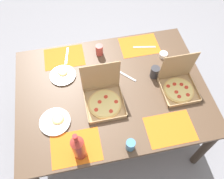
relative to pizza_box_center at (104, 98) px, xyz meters
The scene contains 19 objects.
ground_plane 0.81m from the pizza_box_center, 47.92° to the left, with size 6.00×6.00×0.00m, color gray.
dining_table 0.19m from the pizza_box_center, 47.92° to the left, with size 1.58×1.17×0.75m.
placemat_near_left 0.44m from the pizza_box_center, 128.35° to the right, with size 0.36×0.26×0.00m, color orange.
placemat_near_right 0.56m from the pizza_box_center, 37.58° to the right, with size 0.36×0.26×0.00m, color orange.
placemat_far_left 0.60m from the pizza_box_center, 116.84° to the left, with size 0.36×0.26×0.00m, color orange.
placemat_far_right 0.69m from the pizza_box_center, 50.26° to the left, with size 0.36×0.26×0.00m, color orange.
pizza_box_center is the anchor object (origin of this frame).
pizza_box_edge_far 0.62m from the pizza_box_center, ahead, with size 0.29×0.29×0.32m.
plate_middle 0.44m from the pizza_box_center, 132.94° to the left, with size 0.22×0.22×0.03m.
plate_near_right 0.41m from the pizza_box_center, 164.96° to the right, with size 0.24×0.24×0.03m.
soda_bottle 0.47m from the pizza_box_center, 121.79° to the right, with size 0.09×0.09×0.32m.
cup_clear_left 0.51m from the pizza_box_center, 83.83° to the left, with size 0.07×0.07×0.10m, color #BF4742.
cup_spare 0.21m from the pizza_box_center, 124.83° to the left, with size 0.07×0.07×0.11m, color silver.
cup_clear_right 0.43m from the pizza_box_center, 75.00° to the right, with size 0.07×0.07×0.09m, color teal.
cup_red 0.50m from the pizza_box_center, 18.75° to the left, with size 0.08×0.08×0.11m, color #333338.
condiment_bowl 0.72m from the pizza_box_center, 30.01° to the left, with size 0.07×0.07×0.04m, color white.
fork_by_far_left 0.60m from the pizza_box_center, 114.12° to the left, with size 0.19×0.02×0.01m, color #B7B7BC.
knife_by_far_right 0.32m from the pizza_box_center, 42.79° to the left, with size 0.21×0.02×0.01m, color #B7B7BC.
knife_by_near_left 0.70m from the pizza_box_center, 46.04° to the left, with size 0.21×0.02×0.01m, color #B7B7BC.
Camera 1 is at (-0.22, -1.07, 2.42)m, focal length 38.40 mm.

